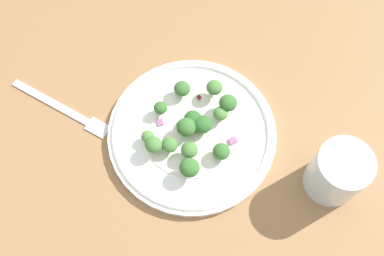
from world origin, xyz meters
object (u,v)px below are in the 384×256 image
Objects in this scene: broccoli_floret_1 at (226,102)px; broccoli_floret_0 at (186,127)px; broccoli_floret_2 at (148,137)px; fork at (66,110)px; plate at (192,133)px; water_glass at (337,173)px.

broccoli_floret_0 is at bearing -107.62° from broccoli_floret_1.
broccoli_floret_2 is at bearing -117.64° from broccoli_floret_1.
broccoli_floret_1 is 0.15× the size of fork.
broccoli_floret_0 reaches higher than plate.
plate is 2.93× the size of water_glass.
water_glass reaches higher than broccoli_floret_2.
plate is 8.74× the size of broccoli_floret_0.
broccoli_floret_0 is 0.16× the size of fork.
plate is at bearing -162.49° from water_glass.
plate is at bearing 49.83° from broccoli_floret_2.
water_glass is (21.57, 7.30, 1.12)cm from broccoli_floret_0.
broccoli_floret_2 reaches higher than plate.
broccoli_floret_1 is at bearing 72.38° from broccoli_floret_0.
broccoli_floret_1 reaches higher than broccoli_floret_2.
water_glass is (19.33, 0.25, 0.81)cm from broccoli_floret_1.
plate is 13.09× the size of broccoli_floret_2.
broccoli_floret_2 is (-3.84, -4.55, -0.80)cm from broccoli_floret_0.
broccoli_floret_2 is at bearing -130.17° from plate.
broccoli_floret_0 is at bearing 49.85° from broccoli_floret_2.
fork is (-18.74, -9.22, -0.61)cm from plate.
water_glass reaches higher than broccoli_floret_1.
fork is at bearing -153.79° from plate.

